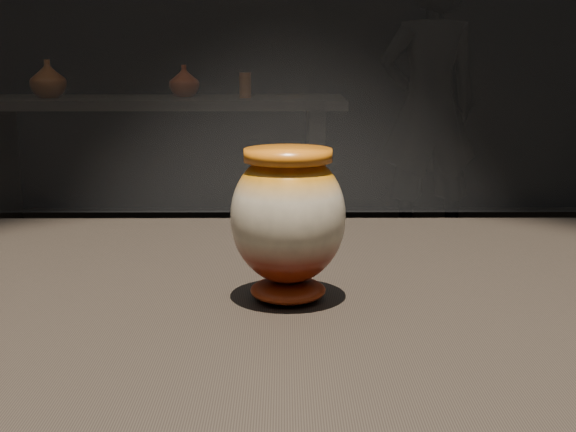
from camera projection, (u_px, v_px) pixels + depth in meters
name	position (u px, v px, depth m)	size (l,w,h in m)	color
main_vase	(288.00, 219.00, 0.81)	(0.12, 0.12, 0.16)	#661909
back_shelf	(155.00, 147.00, 4.26)	(2.00, 0.60, 0.90)	black
back_vase_left	(48.00, 79.00, 4.13)	(0.19, 0.19, 0.19)	#9E4617
back_vase_mid	(184.00, 81.00, 4.22)	(0.16, 0.16, 0.17)	#661909
back_vase_right	(245.00, 85.00, 4.15)	(0.06, 0.06, 0.13)	#9E4617
visitor	(429.00, 107.00, 4.63)	(0.60, 0.39, 1.63)	black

